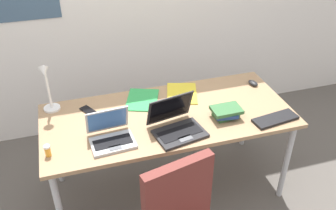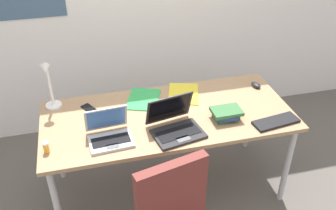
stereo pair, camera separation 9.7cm
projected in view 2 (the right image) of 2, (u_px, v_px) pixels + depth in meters
The scene contains 12 objects.
ground_plane at pixel (168, 187), 3.10m from camera, with size 12.00×12.00×0.00m, color #56514C.
desk at pixel (168, 121), 2.72m from camera, with size 1.80×0.80×0.74m.
desk_lamp at pixel (49, 86), 2.64m from camera, with size 0.12×0.18×0.40m.
laptop_near_lamp at pixel (175, 126), 2.50m from camera, with size 0.38×0.35×0.24m.
laptop_far_corner at pixel (109, 134), 2.43m from camera, with size 0.30×0.27×0.21m.
external_keyboard at pixel (276, 122), 2.60m from camera, with size 0.33×0.12×0.02m, color black.
computer_mouse at pixel (256, 85), 3.00m from camera, with size 0.06×0.10×0.03m, color black.
cell_phone at pixel (89, 109), 2.74m from camera, with size 0.06×0.14×0.01m, color black.
pill_bottle at pixel (46, 147), 2.32m from camera, with size 0.04×0.04×0.08m.
book_stack at pixel (226, 114), 2.62m from camera, with size 0.21×0.16×0.08m.
paper_folder_front_right at pixel (183, 94), 2.92m from camera, with size 0.23×0.31×0.01m, color gold.
paper_folder_back_left at pixel (143, 99), 2.85m from camera, with size 0.23×0.31×0.01m, color green.
Camera 2 is at (-0.54, -2.14, 2.29)m, focal length 39.82 mm.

